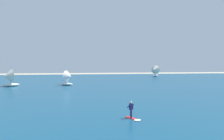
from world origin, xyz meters
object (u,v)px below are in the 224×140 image
Objects in this scene: sailboat_anchored_offshore at (8,78)px; sailboat_mid_left at (155,71)px; kitesurfer at (132,113)px; sailboat_leading at (68,78)px.

sailboat_mid_left is (47.12, 30.87, 0.33)m from sailboat_anchored_offshore.
kitesurfer is 32.60m from sailboat_leading.
sailboat_leading is 45.07m from sailboat_mid_left.
sailboat_anchored_offshore is (-22.05, 30.82, 1.51)m from kitesurfer.
sailboat_leading reaches higher than kitesurfer.
sailboat_leading is at bearing 104.89° from kitesurfer.
sailboat_anchored_offshore is at bearing 125.59° from kitesurfer.
sailboat_mid_left is at bearing 67.89° from kitesurfer.
kitesurfer is 0.38× the size of sailboat_mid_left.
sailboat_mid_left reaches higher than kitesurfer.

